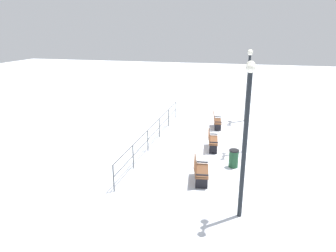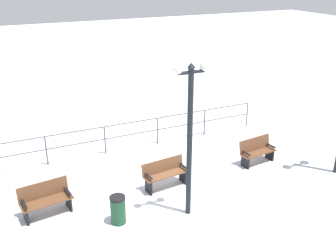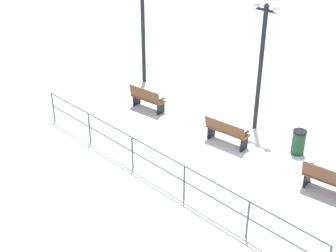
{
  "view_description": "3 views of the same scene",
  "coord_description": "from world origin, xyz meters",
  "px_view_note": "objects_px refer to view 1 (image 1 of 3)",
  "views": [
    {
      "loc": [
        1.5,
        -14.87,
        5.85
      ],
      "look_at": [
        -2.12,
        -0.5,
        1.2
      ],
      "focal_mm": 33.56,
      "sensor_mm": 36.0,
      "label": 1
    },
    {
      "loc": [
        9.75,
        -4.38,
        6.46
      ],
      "look_at": [
        -2.0,
        1.03,
        1.12
      ],
      "focal_mm": 41.75,
      "sensor_mm": 36.0,
      "label": 2
    },
    {
      "loc": [
        -10.61,
        -8.13,
        8.0
      ],
      "look_at": [
        -1.68,
        0.91,
        0.97
      ],
      "focal_mm": 51.39,
      "sensor_mm": 36.0,
      "label": 3
    }
  ],
  "objects_px": {
    "bench_nearest": "(200,171)",
    "trash_bin": "(234,158)",
    "lamppost_near": "(246,122)",
    "lamppost_far": "(249,74)",
    "lamppost_middle": "(247,98)",
    "bench_third": "(216,121)",
    "bench_second": "(212,140)"
  },
  "relations": [
    {
      "from": "bench_nearest",
      "to": "lamppost_near",
      "type": "height_order",
      "value": "lamppost_near"
    },
    {
      "from": "bench_third",
      "to": "lamppost_middle",
      "type": "distance_m",
      "value": 4.56
    },
    {
      "from": "bench_third",
      "to": "lamppost_near",
      "type": "xyz_separation_m",
      "value": [
        1.69,
        -9.27,
        2.74
      ]
    },
    {
      "from": "lamppost_near",
      "to": "lamppost_far",
      "type": "height_order",
      "value": "lamppost_near"
    },
    {
      "from": "bench_nearest",
      "to": "lamppost_near",
      "type": "bearing_deg",
      "value": -60.0
    },
    {
      "from": "bench_nearest",
      "to": "lamppost_middle",
      "type": "xyz_separation_m",
      "value": [
        1.62,
        3.61,
        2.26
      ]
    },
    {
      "from": "lamppost_near",
      "to": "lamppost_far",
      "type": "bearing_deg",
      "value": 90.0
    },
    {
      "from": "bench_third",
      "to": "trash_bin",
      "type": "bearing_deg",
      "value": -83.65
    },
    {
      "from": "bench_nearest",
      "to": "bench_third",
      "type": "height_order",
      "value": "bench_nearest"
    },
    {
      "from": "lamppost_middle",
      "to": "trash_bin",
      "type": "bearing_deg",
      "value": -101.49
    },
    {
      "from": "bench_second",
      "to": "lamppost_far",
      "type": "bearing_deg",
      "value": 68.21
    },
    {
      "from": "bench_nearest",
      "to": "lamppost_near",
      "type": "relative_size",
      "value": 0.3
    },
    {
      "from": "bench_nearest",
      "to": "trash_bin",
      "type": "xyz_separation_m",
      "value": [
        1.23,
        1.69,
        -0.05
      ]
    },
    {
      "from": "bench_third",
      "to": "lamppost_middle",
      "type": "xyz_separation_m",
      "value": [
        1.69,
        -3.58,
        2.25
      ]
    },
    {
      "from": "lamppost_middle",
      "to": "bench_second",
      "type": "bearing_deg",
      "value": -179.62
    },
    {
      "from": "lamppost_far",
      "to": "bench_second",
      "type": "bearing_deg",
      "value": -105.47
    },
    {
      "from": "bench_second",
      "to": "lamppost_near",
      "type": "distance_m",
      "value": 6.49
    },
    {
      "from": "bench_second",
      "to": "lamppost_middle",
      "type": "distance_m",
      "value": 2.73
    },
    {
      "from": "bench_third",
      "to": "bench_nearest",
      "type": "bearing_deg",
      "value": -96.44
    },
    {
      "from": "bench_second",
      "to": "trash_bin",
      "type": "height_order",
      "value": "bench_second"
    },
    {
      "from": "lamppost_middle",
      "to": "lamppost_far",
      "type": "xyz_separation_m",
      "value": [
        -0.0,
        5.61,
        0.38
      ]
    },
    {
      "from": "bench_third",
      "to": "lamppost_near",
      "type": "height_order",
      "value": "lamppost_near"
    },
    {
      "from": "bench_nearest",
      "to": "bench_second",
      "type": "relative_size",
      "value": 0.98
    },
    {
      "from": "bench_nearest",
      "to": "trash_bin",
      "type": "distance_m",
      "value": 2.09
    },
    {
      "from": "lamppost_near",
      "to": "trash_bin",
      "type": "bearing_deg",
      "value": 95.89
    },
    {
      "from": "bench_nearest",
      "to": "lamppost_middle",
      "type": "bearing_deg",
      "value": 57.89
    },
    {
      "from": "lamppost_middle",
      "to": "trash_bin",
      "type": "xyz_separation_m",
      "value": [
        -0.39,
        -1.92,
        -2.31
      ]
    },
    {
      "from": "lamppost_near",
      "to": "lamppost_middle",
      "type": "height_order",
      "value": "lamppost_near"
    },
    {
      "from": "bench_third",
      "to": "lamppost_middle",
      "type": "height_order",
      "value": "lamppost_middle"
    },
    {
      "from": "bench_nearest",
      "to": "bench_third",
      "type": "xyz_separation_m",
      "value": [
        -0.07,
        7.18,
        0.0
      ]
    },
    {
      "from": "lamppost_near",
      "to": "lamppost_middle",
      "type": "xyz_separation_m",
      "value": [
        0.0,
        5.69,
        -0.49
      ]
    },
    {
      "from": "bench_second",
      "to": "trash_bin",
      "type": "relative_size",
      "value": 1.86
    }
  ]
}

